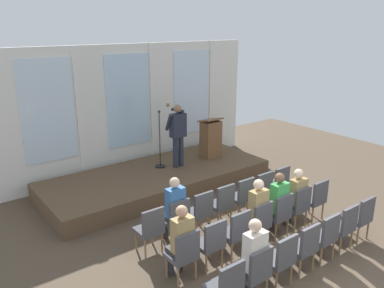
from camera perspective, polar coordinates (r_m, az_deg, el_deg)
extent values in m
plane|color=brown|center=(7.32, 17.04, -18.22)|extent=(16.58, 16.58, 0.00)
cube|color=silver|center=(11.15, -9.37, 4.91)|extent=(8.27, 0.10, 3.63)
cube|color=silver|center=(10.23, -20.27, 4.52)|extent=(1.32, 0.04, 2.55)
cube|color=silver|center=(10.54, -15.95, 3.76)|extent=(0.20, 0.08, 3.63)
cube|color=silver|center=(11.04, -9.29, 6.24)|extent=(1.32, 0.04, 2.55)
cube|color=silver|center=(11.49, -5.67, 5.42)|extent=(0.20, 0.08, 3.63)
cube|color=silver|center=(12.21, -0.07, 7.51)|extent=(1.32, 0.04, 2.55)
cube|color=silver|center=(12.76, 2.84, 6.67)|extent=(0.20, 0.08, 3.63)
cube|color=brown|center=(10.38, -5.04, -5.11)|extent=(5.92, 2.39, 0.43)
cylinder|color=#232838|center=(10.44, -2.42, -1.22)|extent=(0.14, 0.14, 0.83)
cylinder|color=#232838|center=(10.53, -1.62, -1.03)|extent=(0.14, 0.14, 0.83)
cube|color=#232838|center=(10.28, -2.06, 2.74)|extent=(0.42, 0.22, 0.63)
cube|color=#26663F|center=(10.35, -2.43, 3.27)|extent=(0.06, 0.01, 0.38)
sphere|color=#8C6647|center=(10.18, -2.12, 5.19)|extent=(0.21, 0.21, 0.21)
cylinder|color=#232838|center=(10.19, -3.43, 3.13)|extent=(0.09, 0.28, 0.45)
cylinder|color=#232838|center=(10.40, -1.77, 4.80)|extent=(0.15, 0.36, 0.15)
cylinder|color=#232838|center=(10.47, -2.37, 5.11)|extent=(0.11, 0.34, 0.15)
sphere|color=#8C6647|center=(10.62, -3.54, 5.71)|extent=(0.10, 0.10, 0.10)
cylinder|color=black|center=(10.62, -4.63, -3.23)|extent=(0.28, 0.28, 0.03)
cylinder|color=black|center=(10.38, -4.73, 0.59)|extent=(0.02, 0.02, 1.45)
sphere|color=#262626|center=(10.19, -4.83, 4.72)|extent=(0.07, 0.07, 0.07)
cube|color=brown|center=(11.25, 2.75, 0.73)|extent=(0.52, 0.40, 1.05)
cube|color=brown|center=(11.11, 2.73, 3.54)|extent=(0.60, 0.48, 0.14)
cylinder|color=olive|center=(7.87, -5.82, -13.03)|extent=(0.04, 0.04, 0.40)
cylinder|color=olive|center=(7.72, -8.16, -13.78)|extent=(0.04, 0.04, 0.40)
cylinder|color=olive|center=(7.62, -4.44, -14.09)|extent=(0.04, 0.04, 0.40)
cylinder|color=olive|center=(7.46, -6.84, -14.90)|extent=(0.04, 0.04, 0.40)
cube|color=#47474C|center=(7.54, -6.37, -12.38)|extent=(0.46, 0.44, 0.08)
cube|color=#47474C|center=(7.27, -5.66, -11.14)|extent=(0.46, 0.06, 0.46)
cylinder|color=olive|center=(8.14, -2.21, -11.82)|extent=(0.04, 0.04, 0.40)
cylinder|color=olive|center=(7.97, -4.38, -12.55)|extent=(0.04, 0.04, 0.40)
cylinder|color=olive|center=(7.90, -0.76, -12.78)|extent=(0.04, 0.04, 0.40)
cylinder|color=olive|center=(7.73, -2.97, -13.58)|extent=(0.04, 0.04, 0.40)
cube|color=#47474C|center=(7.82, -2.60, -11.15)|extent=(0.46, 0.44, 0.08)
cube|color=#47474C|center=(7.55, -1.80, -9.90)|extent=(0.46, 0.06, 0.46)
cylinder|color=#2D2D33|center=(8.01, -3.87, -12.22)|extent=(0.10, 0.10, 0.44)
cylinder|color=#2D2D33|center=(8.10, -2.78, -11.85)|extent=(0.10, 0.10, 0.44)
cube|color=#2D2D33|center=(7.83, -2.86, -10.60)|extent=(0.34, 0.36, 0.12)
cube|color=#3366A5|center=(7.59, -2.43, -8.52)|extent=(0.36, 0.20, 0.60)
sphere|color=beige|center=(7.44, -2.56, -5.64)|extent=(0.20, 0.20, 0.20)
cylinder|color=olive|center=(8.45, 1.12, -10.65)|extent=(0.04, 0.04, 0.40)
cylinder|color=olive|center=(8.26, -0.88, -11.36)|extent=(0.04, 0.04, 0.40)
cylinder|color=olive|center=(8.22, 2.62, -11.53)|extent=(0.04, 0.04, 0.40)
cylinder|color=olive|center=(8.02, 0.59, -12.29)|extent=(0.04, 0.04, 0.40)
cube|color=#47474C|center=(8.12, 0.87, -9.97)|extent=(0.46, 0.44, 0.08)
cube|color=#47474C|center=(7.87, 1.74, -8.72)|extent=(0.46, 0.06, 0.46)
cylinder|color=olive|center=(8.79, 4.18, -9.54)|extent=(0.04, 0.04, 0.40)
cylinder|color=olive|center=(8.58, 2.34, -10.22)|extent=(0.04, 0.04, 0.40)
cylinder|color=olive|center=(8.57, 5.70, -10.34)|extent=(0.04, 0.04, 0.40)
cylinder|color=olive|center=(8.35, 3.85, -11.06)|extent=(0.04, 0.04, 0.40)
cube|color=#47474C|center=(8.46, 4.06, -8.84)|extent=(0.46, 0.44, 0.08)
cube|color=#47474C|center=(8.22, 4.97, -7.61)|extent=(0.46, 0.06, 0.46)
cylinder|color=olive|center=(9.15, 6.99, -8.49)|extent=(0.04, 0.04, 0.40)
cylinder|color=olive|center=(8.93, 5.30, -9.13)|extent=(0.04, 0.04, 0.40)
cylinder|color=olive|center=(8.94, 8.52, -9.22)|extent=(0.04, 0.04, 0.40)
cylinder|color=olive|center=(8.71, 6.83, -9.90)|extent=(0.04, 0.04, 0.40)
cube|color=#47474C|center=(8.82, 6.97, -7.78)|extent=(0.46, 0.44, 0.08)
cube|color=#47474C|center=(8.59, 7.92, -6.56)|extent=(0.46, 0.06, 0.46)
cylinder|color=olive|center=(9.54, 9.57, -7.51)|extent=(0.04, 0.04, 0.40)
cylinder|color=olive|center=(9.30, 8.02, -8.10)|extent=(0.04, 0.04, 0.40)
cylinder|color=olive|center=(9.33, 11.09, -8.17)|extent=(0.04, 0.04, 0.40)
cylinder|color=olive|center=(9.09, 9.55, -8.80)|extent=(0.04, 0.04, 0.40)
cube|color=#47474C|center=(9.21, 9.63, -6.79)|extent=(0.46, 0.44, 0.08)
cube|color=#47474C|center=(8.99, 10.60, -5.60)|extent=(0.46, 0.06, 0.46)
cylinder|color=olive|center=(9.94, 11.93, -6.59)|extent=(0.04, 0.04, 0.40)
cylinder|color=olive|center=(9.69, 10.51, -7.14)|extent=(0.04, 0.04, 0.40)
cylinder|color=olive|center=(9.74, 13.44, -7.20)|extent=(0.04, 0.04, 0.40)
cylinder|color=olive|center=(9.49, 12.03, -7.78)|extent=(0.04, 0.04, 0.40)
cube|color=#47474C|center=(9.62, 12.07, -5.87)|extent=(0.46, 0.44, 0.08)
cube|color=#47474C|center=(9.41, 13.04, -4.70)|extent=(0.46, 0.06, 0.46)
cylinder|color=olive|center=(7.12, -1.20, -16.51)|extent=(0.04, 0.04, 0.40)
cylinder|color=olive|center=(6.95, -3.71, -17.47)|extent=(0.04, 0.04, 0.40)
cylinder|color=olive|center=(6.90, 0.55, -17.76)|extent=(0.04, 0.04, 0.40)
cylinder|color=olive|center=(6.72, -2.02, -18.81)|extent=(0.04, 0.04, 0.40)
cube|color=#47474C|center=(6.79, -1.61, -15.97)|extent=(0.46, 0.44, 0.08)
cube|color=#47474C|center=(6.51, -0.63, -14.71)|extent=(0.46, 0.06, 0.46)
cylinder|color=#2D2D33|center=(6.99, -3.12, -17.06)|extent=(0.10, 0.10, 0.44)
cylinder|color=#2D2D33|center=(7.07, -1.86, -16.57)|extent=(0.10, 0.10, 0.44)
cube|color=#2D2D33|center=(6.79, -1.92, -15.32)|extent=(0.34, 0.36, 0.12)
cube|color=#997F4C|center=(6.53, -1.38, -13.07)|extent=(0.36, 0.20, 0.60)
sphere|color=tan|center=(6.35, -1.52, -9.80)|extent=(0.20, 0.20, 0.20)
cylinder|color=olive|center=(7.42, 2.61, -14.97)|extent=(0.04, 0.04, 0.40)
cylinder|color=olive|center=(7.23, 0.33, -15.90)|extent=(0.04, 0.04, 0.40)
cylinder|color=olive|center=(7.21, 4.41, -16.09)|extent=(0.04, 0.04, 0.40)
cylinder|color=olive|center=(7.01, 2.10, -17.10)|extent=(0.04, 0.04, 0.40)
cube|color=#47474C|center=(7.09, 2.39, -14.38)|extent=(0.46, 0.44, 0.08)
cube|color=#47474C|center=(6.83, 3.46, -13.11)|extent=(0.46, 0.06, 0.46)
cylinder|color=olive|center=(7.76, 6.06, -13.50)|extent=(0.04, 0.04, 0.40)
cylinder|color=olive|center=(7.55, 4.00, -14.39)|extent=(0.04, 0.04, 0.40)
cylinder|color=olive|center=(7.56, 7.87, -14.51)|extent=(0.04, 0.04, 0.40)
cylinder|color=olive|center=(7.34, 5.80, -15.46)|extent=(0.04, 0.04, 0.40)
cube|color=#47474C|center=(7.43, 5.99, -12.88)|extent=(0.46, 0.44, 0.08)
cube|color=#47474C|center=(7.18, 7.11, -11.60)|extent=(0.46, 0.06, 0.46)
cylinder|color=olive|center=(8.13, 9.17, -12.12)|extent=(0.04, 0.04, 0.40)
cylinder|color=olive|center=(7.90, 7.31, -12.95)|extent=(0.04, 0.04, 0.40)
cylinder|color=olive|center=(7.93, 10.98, -13.02)|extent=(0.04, 0.04, 0.40)
cylinder|color=olive|center=(7.70, 9.12, -13.92)|extent=(0.04, 0.04, 0.40)
cube|color=#47474C|center=(7.79, 9.23, -11.47)|extent=(0.46, 0.44, 0.08)
cube|color=#47474C|center=(7.56, 10.38, -10.19)|extent=(0.46, 0.06, 0.46)
cylinder|color=#2D2D33|center=(7.95, 7.74, -12.59)|extent=(0.10, 0.10, 0.44)
cylinder|color=#2D2D33|center=(8.06, 8.67, -12.17)|extent=(0.10, 0.10, 0.44)
cube|color=#2D2D33|center=(7.80, 8.93, -10.92)|extent=(0.34, 0.36, 0.12)
cube|color=#997F4C|center=(7.57, 9.66, -8.79)|extent=(0.36, 0.20, 0.61)
sphere|color=beige|center=(7.41, 9.71, -5.86)|extent=(0.20, 0.20, 0.20)
cylinder|color=olive|center=(8.52, 11.98, -10.83)|extent=(0.04, 0.04, 0.40)
cylinder|color=olive|center=(8.28, 10.30, -11.61)|extent=(0.04, 0.04, 0.40)
cylinder|color=olive|center=(8.33, 13.77, -11.64)|extent=(0.04, 0.04, 0.40)
cylinder|color=olive|center=(8.08, 12.10, -12.47)|extent=(0.04, 0.04, 0.40)
cube|color=#47474C|center=(8.19, 12.14, -10.16)|extent=(0.46, 0.44, 0.08)
cube|color=#47474C|center=(7.96, 13.31, -8.90)|extent=(0.46, 0.06, 0.46)
cylinder|color=#2D2D33|center=(8.33, 10.68, -11.27)|extent=(0.10, 0.10, 0.44)
cylinder|color=#2D2D33|center=(8.45, 11.53, -10.88)|extent=(0.10, 0.10, 0.44)
cube|color=#2D2D33|center=(8.19, 11.85, -9.64)|extent=(0.34, 0.36, 0.12)
cube|color=green|center=(7.98, 12.61, -7.61)|extent=(0.36, 0.20, 0.60)
sphere|color=brown|center=(7.83, 12.69, -4.85)|extent=(0.20, 0.20, 0.20)
cylinder|color=olive|center=(8.93, 14.51, -9.64)|extent=(0.04, 0.04, 0.40)
cylinder|color=olive|center=(8.67, 13.00, -10.36)|extent=(0.04, 0.04, 0.40)
cylinder|color=olive|center=(8.75, 16.27, -10.37)|extent=(0.04, 0.04, 0.40)
cylinder|color=olive|center=(8.49, 14.77, -11.14)|extent=(0.04, 0.04, 0.40)
cube|color=#47474C|center=(8.60, 14.76, -8.95)|extent=(0.46, 0.44, 0.08)
cube|color=#47474C|center=(8.39, 15.92, -7.71)|extent=(0.46, 0.06, 0.46)
cylinder|color=#2D2D33|center=(8.73, 13.34, -10.04)|extent=(0.10, 0.10, 0.44)
cylinder|color=#2D2D33|center=(8.86, 14.10, -9.68)|extent=(0.10, 0.10, 0.44)
cube|color=#2D2D33|center=(8.61, 14.48, -8.46)|extent=(0.34, 0.36, 0.12)
cube|color=#997F4C|center=(8.41, 15.23, -6.67)|extent=(0.36, 0.20, 0.54)
sphere|color=beige|center=(8.28, 15.33, -4.21)|extent=(0.20, 0.20, 0.20)
cylinder|color=olive|center=(9.36, 16.80, -8.54)|extent=(0.04, 0.04, 0.40)
cylinder|color=olive|center=(9.09, 15.43, -9.20)|extent=(0.04, 0.04, 0.40)
cylinder|color=olive|center=(9.19, 18.51, -9.20)|extent=(0.04, 0.04, 0.40)
cylinder|color=olive|center=(8.92, 17.17, -9.91)|extent=(0.04, 0.04, 0.40)
cube|color=#47474C|center=(9.04, 17.11, -7.84)|extent=(0.46, 0.44, 0.08)
cube|color=#47474C|center=(8.83, 18.26, -6.63)|extent=(0.46, 0.06, 0.46)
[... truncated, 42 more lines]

